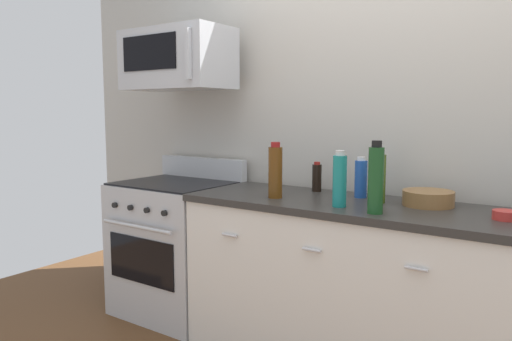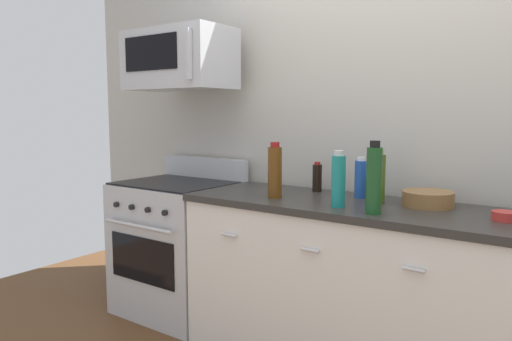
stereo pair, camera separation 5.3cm
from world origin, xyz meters
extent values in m
cube|color=#B7B2A8|center=(0.00, 0.41, 1.35)|extent=(5.32, 0.10, 2.70)
cube|color=silver|center=(0.00, 0.00, 0.44)|extent=(2.20, 0.62, 0.88)
cube|color=#2D2B28|center=(0.00, 0.00, 0.90)|extent=(2.23, 0.65, 0.04)
cylinder|color=silver|center=(-0.77, -0.32, 0.72)|extent=(0.10, 0.02, 0.02)
cylinder|color=silver|center=(-0.26, -0.32, 0.72)|extent=(0.10, 0.02, 0.02)
cylinder|color=silver|center=(0.26, -0.32, 0.72)|extent=(0.10, 0.02, 0.02)
cube|color=#B7BABF|center=(-1.49, 0.00, 0.46)|extent=(0.76, 0.64, 0.91)
cube|color=black|center=(-1.49, -0.32, 0.45)|extent=(0.58, 0.01, 0.30)
cylinder|color=#B7BABF|center=(-1.49, -0.35, 0.68)|extent=(0.61, 0.02, 0.02)
cube|color=#B7BABF|center=(-1.49, 0.29, 0.99)|extent=(0.76, 0.06, 0.16)
cube|color=black|center=(-1.49, 0.00, 0.92)|extent=(0.73, 0.61, 0.01)
cylinder|color=black|center=(-1.72, -0.33, 0.79)|extent=(0.04, 0.02, 0.04)
cylinder|color=black|center=(-1.57, -0.33, 0.79)|extent=(0.04, 0.02, 0.04)
cylinder|color=black|center=(-1.41, -0.33, 0.79)|extent=(0.04, 0.02, 0.04)
cylinder|color=black|center=(-1.26, -0.33, 0.79)|extent=(0.04, 0.02, 0.04)
cube|color=#B7BABF|center=(-1.49, 0.05, 1.75)|extent=(0.74, 0.40, 0.40)
cube|color=black|center=(-1.55, -0.15, 1.78)|extent=(0.48, 0.01, 0.22)
cube|color=#B7BABF|center=(-1.19, -0.17, 1.75)|extent=(0.02, 0.04, 0.30)
cylinder|color=black|center=(-0.51, 0.21, 1.00)|extent=(0.06, 0.06, 0.16)
cylinder|color=maroon|center=(-0.51, 0.21, 1.09)|extent=(0.04, 0.04, 0.02)
cylinder|color=#59330F|center=(-0.60, -0.12, 1.06)|extent=(0.08, 0.08, 0.29)
cylinder|color=maroon|center=(-0.60, -0.12, 1.22)|extent=(0.05, 0.05, 0.03)
cylinder|color=#197F7A|center=(-0.19, -0.15, 1.05)|extent=(0.07, 0.07, 0.26)
cylinder|color=beige|center=(-0.19, -0.15, 1.20)|extent=(0.05, 0.05, 0.03)
cylinder|color=#385114|center=(-0.07, 0.07, 1.05)|extent=(0.06, 0.06, 0.26)
cylinder|color=#B29919|center=(-0.07, 0.07, 1.19)|extent=(0.04, 0.04, 0.03)
cylinder|color=#19471E|center=(0.02, -0.21, 1.08)|extent=(0.07, 0.07, 0.32)
cylinder|color=black|center=(0.02, -0.21, 1.25)|extent=(0.05, 0.05, 0.03)
cylinder|color=#1E4CA5|center=(-0.21, 0.17, 1.02)|extent=(0.07, 0.07, 0.21)
cylinder|color=silver|center=(-0.21, 0.17, 1.14)|extent=(0.05, 0.05, 0.02)
cylinder|color=brown|center=(0.17, 0.13, 0.96)|extent=(0.26, 0.26, 0.08)
torus|color=brown|center=(0.17, 0.13, 0.99)|extent=(0.26, 0.26, 0.01)
cylinder|color=brown|center=(0.17, 0.13, 0.93)|extent=(0.14, 0.14, 0.01)
cylinder|color=#B72D28|center=(0.55, -0.01, 0.94)|extent=(0.11, 0.11, 0.04)
torus|color=#B72D28|center=(0.55, -0.01, 0.96)|extent=(0.11, 0.11, 0.01)
cylinder|color=#B72D28|center=(0.55, -0.01, 0.92)|extent=(0.06, 0.06, 0.01)
camera|label=1|loc=(0.85, -2.42, 1.40)|focal=34.35mm
camera|label=2|loc=(0.90, -2.39, 1.40)|focal=34.35mm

